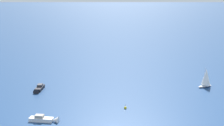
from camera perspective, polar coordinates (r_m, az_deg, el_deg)
The scene contains 4 objects.
motorboat_far_stbd at distance 168.04m, azimuth -11.91°, elevation -4.15°, with size 2.91×10.95×3.17m.
motorboat_inshore at distance 130.74m, azimuth -10.90°, elevation -9.05°, with size 11.11×3.89×3.16m.
sailboat_ahead at distance 174.86m, azimuth 15.16°, elevation -2.38°, with size 7.92×6.08×10.15m.
marker_buoy at distance 141.24m, azimuth 2.20°, elevation -7.35°, with size 1.10×1.10×2.10m.
Camera 1 is at (-5.93, 113.62, 48.83)m, focal length 55.74 mm.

